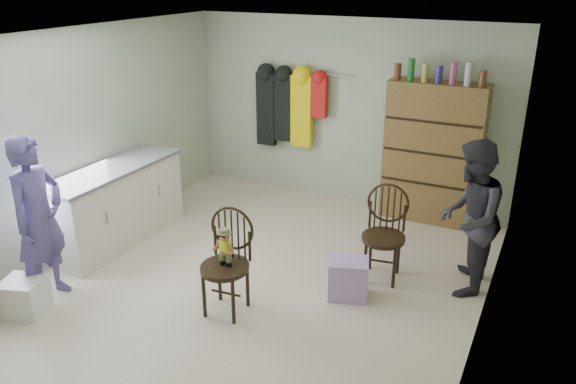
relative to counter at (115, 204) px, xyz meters
The scene contains 11 objects.
ground_plane 2.01m from the counter, ahead, with size 5.00×5.00×0.00m, color beige.
room_walls 2.30m from the counter, 15.25° to the left, with size 5.00×5.00×5.00m.
counter is the anchor object (origin of this frame).
plastic_tub 1.63m from the counter, 80.19° to the right, with size 0.36×0.35×0.35m, color white.
chair_front 2.10m from the counter, 18.32° to the right, with size 0.50×0.50×1.03m.
chair_far 3.18m from the counter, 11.07° to the left, with size 0.51×0.51×1.02m.
striped_bag 2.96m from the counter, ahead, with size 0.38×0.30×0.41m, color pink.
person_left 1.34m from the counter, 78.25° to the right, with size 0.61×0.40×1.68m, color #524986.
person_right 4.01m from the counter, 10.51° to the left, with size 0.77×0.60×1.59m, color #2D2B33.
dresser 3.96m from the counter, 35.69° to the left, with size 1.20×0.39×2.07m.
coat_rack 2.74m from the counter, 64.76° to the left, with size 1.42×0.12×1.09m.
Camera 1 is at (2.62, -4.57, 3.09)m, focal length 35.00 mm.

